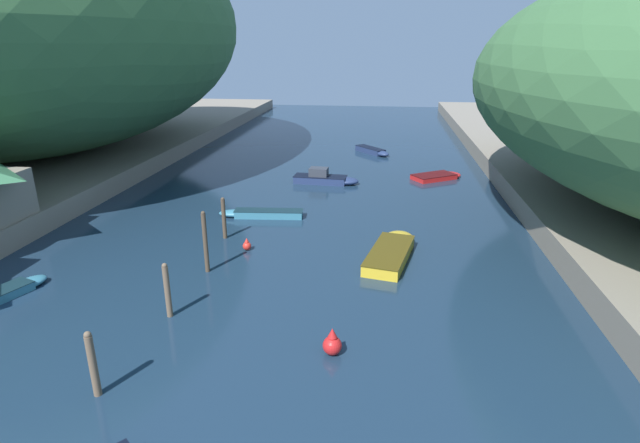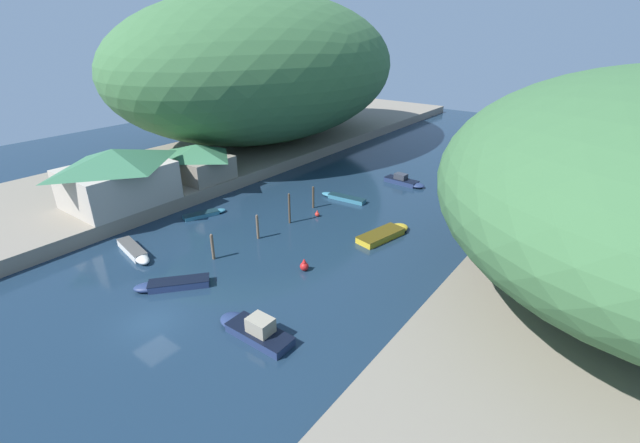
% 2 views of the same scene
% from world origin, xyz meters
% --- Properties ---
extents(water_surface, '(130.00, 130.00, 0.00)m').
position_xyz_m(water_surface, '(0.00, 30.00, 0.00)').
color(water_surface, '#192D42').
rests_on(water_surface, ground).
extents(hillside_left, '(37.53, 52.54, 23.07)m').
position_xyz_m(hillside_left, '(-27.48, 40.61, 13.06)').
color(hillside_left, '#3D6B3D').
rests_on(hillside_left, left_bank).
extents(boat_open_rowboat, '(5.02, 4.20, 0.45)m').
position_xyz_m(boat_open_rowboat, '(10.91, 40.42, 0.22)').
color(boat_open_rowboat, red).
rests_on(boat_open_rowboat, water_surface).
extents(boat_moored_right, '(6.00, 1.58, 0.52)m').
position_xyz_m(boat_moored_right, '(-2.68, 27.96, 0.26)').
color(boat_moored_right, teal).
rests_on(boat_moored_right, water_surface).
extents(boat_red_skiff, '(3.22, 6.75, 0.67)m').
position_xyz_m(boat_red_skiff, '(6.59, 22.37, 0.33)').
color(boat_red_skiff, gold).
rests_on(boat_red_skiff, water_surface).
extents(boat_far_right_bank, '(2.70, 4.91, 0.45)m').
position_xyz_m(boat_far_right_bank, '(-11.98, 14.77, 0.22)').
color(boat_far_right_bank, teal).
rests_on(boat_far_right_bank, water_surface).
extents(boat_yellow_tender, '(4.14, 4.65, 0.60)m').
position_xyz_m(boat_yellow_tender, '(4.78, 50.43, 0.30)').
color(boat_yellow_tender, navy).
rests_on(boat_yellow_tender, water_surface).
extents(boat_near_quay, '(5.75, 1.98, 1.34)m').
position_xyz_m(boat_near_quay, '(1.02, 37.52, 0.42)').
color(boat_near_quay, navy).
rests_on(boat_near_quay, water_surface).
extents(mooring_post_nearest, '(0.27, 0.27, 2.53)m').
position_xyz_m(mooring_post_nearest, '(-3.64, 8.83, 1.27)').
color(mooring_post_nearest, brown).
rests_on(mooring_post_nearest, water_surface).
extents(mooring_post_second, '(0.26, 0.26, 2.60)m').
position_xyz_m(mooring_post_second, '(-3.33, 14.23, 1.31)').
color(mooring_post_second, brown).
rests_on(mooring_post_second, water_surface).
extents(mooring_post_middle, '(0.24, 0.24, 3.41)m').
position_xyz_m(mooring_post_middle, '(-3.23, 18.93, 1.71)').
color(mooring_post_middle, '#4C3D2D').
rests_on(mooring_post_middle, water_surface).
extents(mooring_post_fourth, '(0.26, 0.26, 2.66)m').
position_xyz_m(mooring_post_fourth, '(-3.78, 23.76, 1.34)').
color(mooring_post_fourth, '#4C3D2D').
rests_on(mooring_post_fourth, water_surface).
extents(channel_buoy_near, '(0.76, 0.76, 1.14)m').
position_xyz_m(channel_buoy_near, '(4.19, 12.28, 0.45)').
color(channel_buoy_near, red).
rests_on(channel_buoy_near, water_surface).
extents(channel_buoy_far, '(0.51, 0.51, 0.76)m').
position_xyz_m(channel_buoy_far, '(-1.91, 22.07, 0.30)').
color(channel_buoy_far, red).
rests_on(channel_buoy_far, water_surface).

